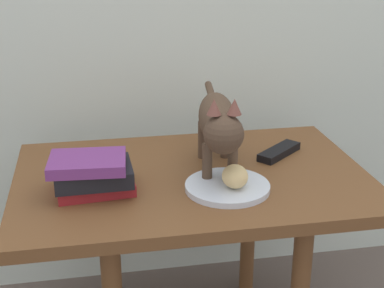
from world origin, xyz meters
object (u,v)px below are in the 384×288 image
Objects in this scene: plate at (227,187)px; book_stack at (92,174)px; tv_remote at (279,152)px; cat at (218,123)px; bread_roll at (235,176)px; side_table at (192,199)px.

book_stack is (-0.31, 0.04, 0.04)m from plate.
book_stack reaches higher than tv_remote.
cat is at bearing 164.44° from tv_remote.
bread_roll is 0.26m from tv_remote.
bread_roll is at bearing -45.78° from plate.
bread_roll is (0.08, -0.11, 0.11)m from side_table.
bread_roll is at bearing -10.05° from book_stack.
tv_remote is (0.25, 0.08, 0.08)m from side_table.
side_table is 1.81× the size of cat.
cat is at bearing 98.04° from bread_roll.
side_table is at bearing 157.67° from tv_remote.
side_table is 0.27m from tv_remote.
tv_remote is at bearing 24.42° from cat.
cat reaches higher than book_stack.
plate is 1.02× the size of book_stack.
plate is (0.06, -0.10, 0.07)m from side_table.
book_stack reaches higher than bread_roll.
side_table is at bearing 175.01° from cat.
plate is at bearing -88.89° from cat.
cat is at bearing -4.99° from side_table.
bread_roll reaches higher than side_table.
book_stack is (-0.24, -0.06, 0.11)m from side_table.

